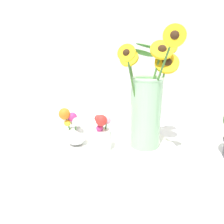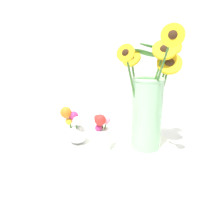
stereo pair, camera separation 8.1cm
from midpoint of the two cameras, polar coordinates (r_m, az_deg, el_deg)
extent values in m
plane|color=silver|center=(0.80, 1.23, -12.82)|extent=(6.00, 6.00, 0.00)
cylinder|color=white|center=(0.86, 2.71, -9.76)|extent=(0.49, 0.49, 0.02)
cylinder|color=#99CC9E|center=(0.83, 11.76, -0.83)|extent=(0.11, 0.11, 0.26)
torus|color=#99CC9E|center=(0.80, 12.34, 8.30)|extent=(0.12, 0.12, 0.01)
cylinder|color=#427533|center=(0.83, 13.00, 4.88)|extent=(0.07, 0.06, 0.30)
cylinder|color=yellow|center=(0.83, 16.34, 15.32)|extent=(0.10, 0.07, 0.08)
sphere|color=#382314|center=(0.83, 16.34, 15.32)|extent=(0.04, 0.04, 0.04)
cylinder|color=#427533|center=(0.84, 15.06, 2.76)|extent=(0.05, 0.04, 0.27)
cylinder|color=yellow|center=(0.84, 17.53, 12.01)|extent=(0.10, 0.07, 0.09)
sphere|color=#382314|center=(0.84, 17.53, 12.01)|extent=(0.04, 0.04, 0.04)
cylinder|color=#427533|center=(0.84, 9.25, 4.20)|extent=(0.07, 0.04, 0.27)
cylinder|color=yellow|center=(0.85, 7.85, 13.73)|extent=(0.08, 0.06, 0.07)
sphere|color=#382314|center=(0.85, 7.85, 13.73)|extent=(0.03, 0.03, 0.03)
cylinder|color=#427533|center=(0.78, 8.91, 4.01)|extent=(0.06, 0.05, 0.29)
cylinder|color=yellow|center=(0.75, 6.82, 15.05)|extent=(0.07, 0.04, 0.07)
sphere|color=#382314|center=(0.75, 6.82, 15.05)|extent=(0.03, 0.03, 0.03)
cylinder|color=#427533|center=(0.87, 14.74, 5.71)|extent=(0.07, 0.09, 0.30)
cylinder|color=yellow|center=(0.89, 18.24, 15.85)|extent=(0.08, 0.06, 0.06)
sphere|color=#382314|center=(0.89, 18.24, 15.85)|extent=(0.03, 0.03, 0.03)
cylinder|color=#427533|center=(0.77, 14.09, 5.68)|extent=(0.10, 0.11, 0.32)
cylinder|color=yellow|center=(0.70, 19.00, 18.44)|extent=(0.09, 0.03, 0.09)
sphere|color=#382314|center=(0.70, 19.00, 18.44)|extent=(0.03, 0.03, 0.03)
ellipsoid|color=#38702D|center=(0.89, 13.66, 16.13)|extent=(0.12, 0.06, 0.04)
ellipsoid|color=#38702D|center=(0.86, 11.53, 14.85)|extent=(0.11, 0.08, 0.05)
cylinder|color=white|center=(0.82, 0.33, -7.25)|extent=(0.06, 0.06, 0.08)
cylinder|color=#4C8438|center=(0.81, -0.49, -5.05)|extent=(0.02, 0.01, 0.10)
sphere|color=red|center=(0.80, -0.95, -1.57)|extent=(0.03, 0.03, 0.03)
cylinder|color=#4C8438|center=(0.81, 0.00, -6.03)|extent=(0.02, 0.02, 0.06)
sphere|color=#C6337A|center=(0.79, -0.62, -4.20)|extent=(0.03, 0.03, 0.03)
cylinder|color=#4C8438|center=(0.81, -0.11, -5.23)|extent=(0.01, 0.03, 0.10)
sphere|color=red|center=(0.78, -0.13, -2.17)|extent=(0.04, 0.04, 0.04)
cylinder|color=#4C8438|center=(0.82, 0.54, -5.40)|extent=(0.02, 0.01, 0.10)
sphere|color=orange|center=(0.80, 0.02, -2.19)|extent=(0.04, 0.04, 0.04)
cylinder|color=#4C8438|center=(0.81, 0.80, -5.38)|extent=(0.02, 0.02, 0.09)
sphere|color=pink|center=(0.80, 1.50, -2.18)|extent=(0.03, 0.03, 0.03)
sphere|color=white|center=(0.88, -6.41, -5.77)|extent=(0.08, 0.08, 0.08)
cylinder|color=white|center=(0.86, -6.52, -2.86)|extent=(0.04, 0.04, 0.02)
cylinder|color=#427533|center=(0.86, -8.28, -3.21)|extent=(0.03, 0.01, 0.09)
sphere|color=orange|center=(0.84, -9.32, -0.14)|extent=(0.04, 0.04, 0.04)
cylinder|color=#427533|center=(0.85, -6.66, -4.53)|extent=(0.02, 0.01, 0.07)
sphere|color=white|center=(0.83, -6.36, -2.33)|extent=(0.03, 0.03, 0.03)
cylinder|color=#427533|center=(0.87, -7.88, -4.82)|extent=(0.02, 0.02, 0.08)
sphere|color=yellow|center=(0.85, -8.61, -2.52)|extent=(0.03, 0.03, 0.03)
cylinder|color=#427533|center=(0.87, -6.64, -3.98)|extent=(0.02, 0.01, 0.09)
sphere|color=#C6337A|center=(0.85, -7.30, -1.02)|extent=(0.04, 0.04, 0.04)
cylinder|color=#427533|center=(0.87, -8.09, -3.73)|extent=(0.02, 0.01, 0.07)
sphere|color=white|center=(0.86, -8.84, -1.49)|extent=(0.03, 0.03, 0.03)
camera|label=1|loc=(0.04, -87.14, 0.88)|focal=35.00mm
camera|label=2|loc=(0.04, 92.86, -0.88)|focal=35.00mm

